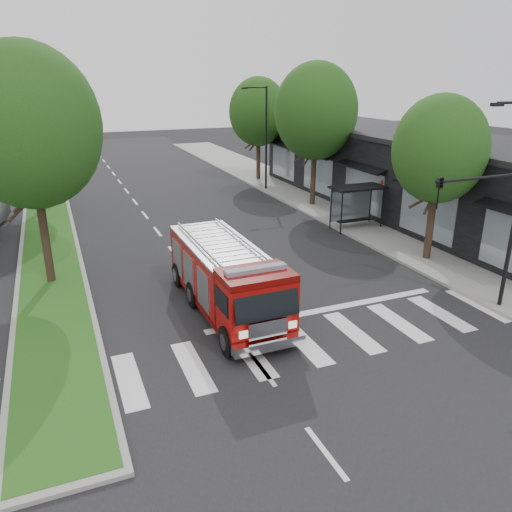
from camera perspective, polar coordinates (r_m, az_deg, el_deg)
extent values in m
plane|color=black|center=(19.44, -3.91, -6.91)|extent=(140.00, 140.00, 0.00)
cube|color=gray|center=(33.12, 11.26, 4.36)|extent=(5.00, 80.00, 0.15)
cube|color=gray|center=(35.59, -22.71, 4.25)|extent=(3.00, 50.00, 0.14)
cube|color=#154C15|center=(35.57, -22.73, 4.37)|extent=(2.60, 49.50, 0.02)
cube|color=black|center=(35.23, 17.74, 8.78)|extent=(8.00, 30.00, 5.00)
cylinder|color=black|center=(29.28, 9.74, 4.79)|extent=(0.08, 0.08, 2.50)
cylinder|color=black|center=(30.83, 14.20, 5.23)|extent=(0.08, 0.08, 2.50)
cylinder|color=black|center=(30.27, 8.55, 5.36)|extent=(0.08, 0.08, 2.50)
cylinder|color=black|center=(31.77, 12.93, 5.76)|extent=(0.08, 0.08, 2.50)
cube|color=black|center=(30.22, 11.57, 7.68)|extent=(3.20, 1.60, 0.12)
cube|color=#8C99A5|center=(31.06, 10.70, 5.70)|extent=(2.80, 0.04, 1.80)
cube|color=black|center=(30.69, 11.31, 4.04)|extent=(2.40, 0.40, 0.08)
cylinder|color=black|center=(25.96, 19.29, 3.41)|extent=(0.36, 0.36, 3.74)
ellipsoid|color=#19320D|center=(25.24, 20.25, 11.38)|extent=(4.40, 4.40, 5.06)
cylinder|color=black|center=(35.46, 6.57, 9.16)|extent=(0.36, 0.36, 4.40)
ellipsoid|color=#19320D|center=(34.92, 6.85, 16.11)|extent=(5.60, 5.60, 6.44)
cylinder|color=black|center=(44.39, 0.27, 11.17)|extent=(0.36, 0.36, 3.96)
ellipsoid|color=#19320D|center=(43.96, 0.28, 16.16)|extent=(5.00, 5.00, 5.75)
cylinder|color=black|center=(23.42, -23.01, 2.33)|extent=(0.36, 0.36, 4.62)
ellipsoid|color=#19320D|center=(22.59, -24.58, 13.29)|extent=(5.80, 5.80, 6.67)
cylinder|color=black|center=(37.09, -23.20, 8.17)|extent=(0.36, 0.36, 4.40)
ellipsoid|color=#19320D|center=(36.58, -24.14, 14.75)|extent=(5.60, 5.60, 6.44)
cube|color=black|center=(19.17, 25.85, 15.31)|extent=(0.45, 0.20, 0.12)
cylinder|color=black|center=(19.30, 24.35, 8.15)|extent=(4.00, 0.10, 0.10)
imported|color=black|center=(18.13, 20.18, 6.73)|extent=(0.18, 0.22, 1.10)
cylinder|color=black|center=(40.08, 1.17, 13.13)|extent=(0.16, 0.16, 8.00)
cylinder|color=black|center=(39.45, -0.05, 18.71)|extent=(1.80, 0.10, 0.10)
cube|color=black|center=(39.12, -1.34, 18.62)|extent=(0.45, 0.20, 0.12)
cube|color=#640705|center=(19.77, -3.42, -4.87)|extent=(2.50, 8.10, 0.24)
cube|color=#9A0B08|center=(20.05, -4.22, -1.39)|extent=(2.48, 6.18, 1.92)
cube|color=#9A0B08|center=(16.83, -0.03, -5.68)|extent=(2.42, 1.76, 2.02)
cube|color=#B2B2B7|center=(19.70, -4.30, 1.34)|extent=(2.48, 6.18, 0.12)
cylinder|color=#B2B2B7|center=(19.40, -6.73, 1.55)|extent=(0.17, 5.76, 0.10)
cylinder|color=#B2B2B7|center=(19.92, -1.96, 2.18)|extent=(0.17, 5.76, 0.10)
cube|color=silver|center=(16.36, 1.50, -10.11)|extent=(2.50, 0.37, 0.34)
cube|color=#8C99A5|center=(16.31, -0.03, -1.57)|extent=(2.12, 0.36, 0.17)
cylinder|color=black|center=(16.68, -3.19, -9.69)|extent=(0.35, 1.06, 1.06)
cylinder|color=black|center=(17.45, 3.72, -8.28)|extent=(0.35, 1.06, 1.06)
cylinder|color=black|center=(20.12, -7.14, -4.38)|extent=(0.35, 1.06, 1.06)
cylinder|color=black|center=(20.76, -1.27, -3.43)|extent=(0.35, 1.06, 1.06)
cylinder|color=black|center=(22.18, -8.81, -2.10)|extent=(0.35, 1.06, 1.06)
cylinder|color=black|center=(22.76, -3.43, -1.30)|extent=(0.35, 1.06, 1.06)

